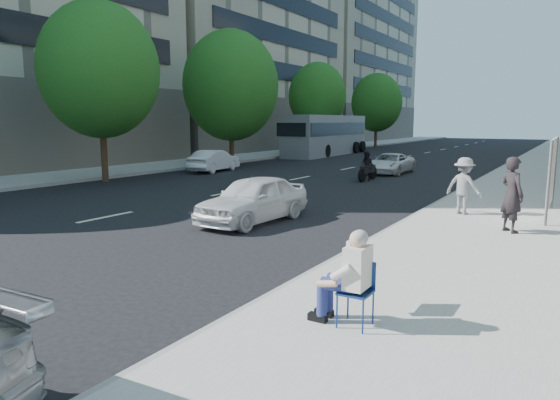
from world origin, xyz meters
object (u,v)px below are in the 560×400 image
Objects in this scene: jogger at (464,186)px; white_sedan_far at (390,163)px; seated_protester at (349,271)px; white_sedan_mid at (214,161)px; bus at (327,135)px; protest_banner at (552,173)px; pedestrian_woman at (512,195)px; motorcycle at (367,167)px; white_sedan_near at (253,199)px.

jogger is 0.42× the size of white_sedan_far.
white_sedan_mid is (-15.27, 16.32, -0.26)m from seated_protester.
bus is at bearing -94.37° from white_sedan_mid.
protest_banner is at bearing -51.71° from white_sedan_far.
jogger is (-0.34, 9.12, 0.10)m from seated_protester.
white_sedan_far is (8.89, 4.12, -0.07)m from white_sedan_mid.
pedestrian_woman is at bearing 81.01° from seated_protester.
motorcycle is at bearing -35.64° from jogger.
pedestrian_woman is at bearing -47.10° from motorcycle.
jogger is 0.81× the size of motorcycle.
white_sedan_mid is at bearing 133.10° from seated_protester.
jogger is at bearing -7.99° from pedestrian_woman.
bus is at bearing 128.56° from protest_banner.
pedestrian_woman is 18.78m from white_sedan_mid.
white_sedan_near is at bearing -70.57° from bus.
bus reaches higher than jogger.
jogger is 9.53m from motorcycle.
bus is (-10.66, 26.72, 0.98)m from white_sedan_near.
protest_banner is 0.78× the size of white_sedan_far.
pedestrian_woman is 0.15× the size of bus.
white_sedan_mid is at bearing -9.45° from jogger.
jogger is 0.90× the size of pedestrian_woman.
jogger is 0.43× the size of white_sedan_near.
bus is (-9.77, 15.71, 1.00)m from motorcycle.
seated_protester is at bearing 125.18° from pedestrian_woman.
motorcycle is 18.53m from bus.
pedestrian_woman is (1.14, 7.21, 0.20)m from seated_protester.
motorcycle is (-7.36, 9.41, -0.43)m from pedestrian_woman.
white_sedan_far is 15.32m from bus.
jogger reaches higher than seated_protester.
bus reaches higher than protest_banner.
pedestrian_woman is at bearing 16.93° from white_sedan_near.
protest_banner reaches higher than white_sedan_near.
pedestrian_woman is at bearing -58.03° from bus.
jogger is 27.99m from bus.
bus reaches higher than motorcycle.
white_sedan_mid is 9.06m from motorcycle.
protest_banner is at bearing 79.64° from seated_protester.
seated_protester reaches higher than white_sedan_near.
pedestrian_woman is at bearing 144.13° from jogger.
motorcycle is (9.06, 0.30, 0.03)m from white_sedan_mid.
seated_protester is 0.11× the size of bus.
pedestrian_woman is at bearing -60.23° from white_sedan_far.
white_sedan_near is at bearing -148.50° from protest_banner.
pedestrian_woman is (1.48, -1.91, 0.10)m from jogger.
white_sedan_far is (-1.06, 14.83, -0.11)m from white_sedan_near.
motorcycle is at bearing 110.50° from seated_protester.
white_sedan_mid reaches higher than white_sedan_far.
white_sedan_near is 0.99× the size of white_sedan_far.
motorcycle is (-8.04, 6.63, -0.76)m from protest_banner.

